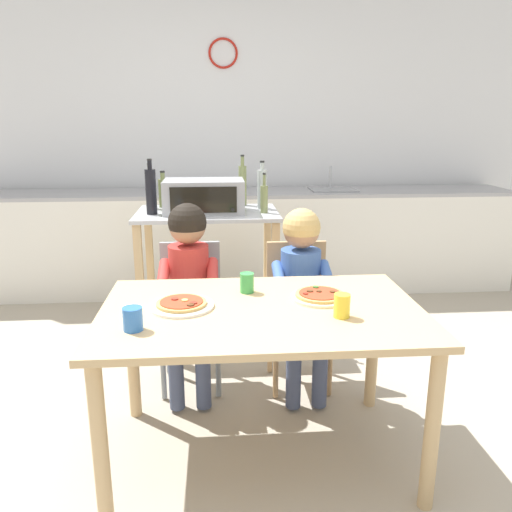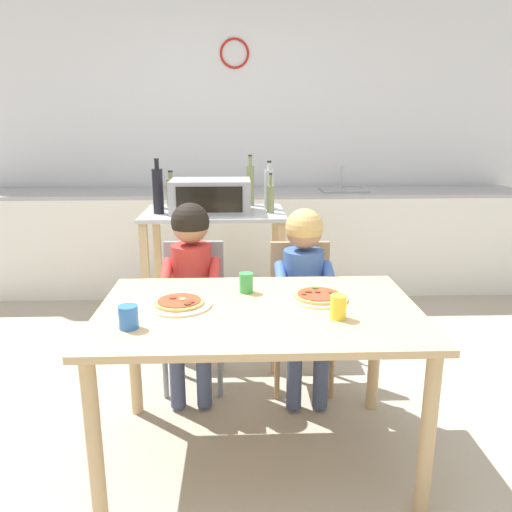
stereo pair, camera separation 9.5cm
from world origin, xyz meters
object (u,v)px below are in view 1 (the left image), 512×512
object	(u,v)px
child_in_red_shirt	(188,274)
child_in_blue_striped_shirt	(302,276)
kitchen_island_cart	(208,254)
bottle_slim_sauce	(151,191)
bottle_tall_green_wine	(243,184)
bottle_squat_spirits	(150,191)
drinking_cup_green	(247,283)
bottle_dark_olive_oil	(264,198)
pizza_plate_cream	(320,296)
toaster_oven	(204,196)
pizza_plate_white	(182,305)
drinking_cup_blue	(133,319)
drinking_cup_yellow	(342,306)
dining_table	(261,328)
bottle_brown_beer	(262,189)
dining_chair_right	(298,303)
bottle_clear_vinegar	(163,192)
dining_chair_left	(191,304)

from	to	relation	value
child_in_red_shirt	child_in_blue_striped_shirt	distance (m)	0.61
kitchen_island_cart	bottle_slim_sauce	xyz separation A→B (m)	(-0.36, -0.07, 0.45)
bottle_tall_green_wine	bottle_squat_spirits	size ratio (longest dim) A/B	1.15
bottle_slim_sauce	drinking_cup_green	bearing A→B (deg)	-63.54
bottle_dark_olive_oil	pizza_plate_cream	bearing A→B (deg)	-83.65
toaster_oven	pizza_plate_white	bearing A→B (deg)	-93.27
drinking_cup_blue	drinking_cup_yellow	size ratio (longest dim) A/B	0.93
bottle_slim_sauce	dining_table	distance (m)	1.52
bottle_brown_beer	dining_chair_right	xyz separation A→B (m)	(0.14, -0.79, -0.56)
bottle_clear_vinegar	dining_chair_left	world-z (taller)	bottle_clear_vinegar
bottle_brown_beer	bottle_slim_sauce	xyz separation A→B (m)	(-0.74, -0.15, 0.01)
pizza_plate_white	drinking_cup_yellow	xyz separation A→B (m)	(0.66, -0.16, 0.04)
bottle_tall_green_wine	child_in_red_shirt	distance (m)	1.15
kitchen_island_cart	drinking_cup_blue	world-z (taller)	kitchen_island_cart
bottle_brown_beer	pizza_plate_cream	bearing A→B (deg)	-84.38
toaster_oven	child_in_blue_striped_shirt	world-z (taller)	toaster_oven
bottle_squat_spirits	dining_table	world-z (taller)	bottle_squat_spirits
toaster_oven	child_in_red_shirt	xyz separation A→B (m)	(-0.08, -0.76, -0.31)
bottle_tall_green_wine	dining_chair_left	xyz separation A→B (m)	(-0.35, -0.93, -0.56)
pizza_plate_cream	drinking_cup_green	bearing A→B (deg)	160.92
pizza_plate_cream	drinking_cup_blue	xyz separation A→B (m)	(-0.78, -0.29, 0.03)
drinking_cup_blue	drinking_cup_yellow	world-z (taller)	drinking_cup_yellow
drinking_cup_blue	bottle_dark_olive_oil	bearing A→B (deg)	67.02
bottle_clear_vinegar	child_in_red_shirt	distance (m)	1.07
toaster_oven	dining_table	distance (m)	1.45
bottle_slim_sauce	child_in_blue_striped_shirt	xyz separation A→B (m)	(0.88, -0.76, -0.37)
kitchen_island_cart	bottle_tall_green_wine	world-z (taller)	bottle_tall_green_wine
toaster_oven	bottle_clear_vinegar	world-z (taller)	bottle_clear_vinegar
toaster_oven	pizza_plate_white	world-z (taller)	toaster_oven
child_in_red_shirt	drinking_cup_green	world-z (taller)	child_in_red_shirt
bottle_squat_spirits	drinking_cup_blue	size ratio (longest dim) A/B	3.45
kitchen_island_cart	child_in_blue_striped_shirt	distance (m)	0.98
pizza_plate_white	drinking_cup_yellow	bearing A→B (deg)	-14.01
pizza_plate_white	dining_chair_right	bearing A→B (deg)	46.84
bottle_slim_sauce	dining_table	size ratio (longest dim) A/B	0.26
bottle_dark_olive_oil	bottle_brown_beer	distance (m)	0.16
bottle_tall_green_wine	dining_table	distance (m)	1.70
bottle_slim_sauce	bottle_tall_green_wine	bearing A→B (deg)	27.44
bottle_squat_spirits	child_in_red_shirt	bearing A→B (deg)	-72.31
kitchen_island_cart	bottle_brown_beer	xyz separation A→B (m)	(0.38, 0.08, 0.44)
bottle_dark_olive_oil	child_in_blue_striped_shirt	distance (m)	0.83
bottle_clear_vinegar	bottle_squat_spirits	size ratio (longest dim) A/B	0.82
bottle_dark_olive_oil	drinking_cup_yellow	xyz separation A→B (m)	(0.18, -1.45, -0.22)
toaster_oven	drinking_cup_green	bearing A→B (deg)	-79.54
bottle_clear_vinegar	drinking_cup_green	bearing A→B (deg)	-70.07
kitchen_island_cart	dining_chair_left	size ratio (longest dim) A/B	1.18
bottle_tall_green_wine	drinking_cup_blue	distance (m)	1.94
bottle_tall_green_wine	pizza_plate_cream	distance (m)	1.61
bottle_tall_green_wine	toaster_oven	bearing A→B (deg)	-134.43
bottle_dark_olive_oil	drinking_cup_green	distance (m)	1.15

